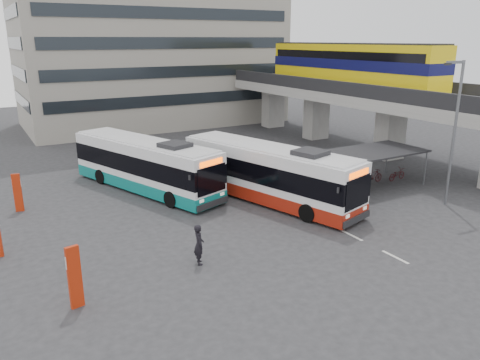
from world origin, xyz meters
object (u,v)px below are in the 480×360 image
bus_main (268,174)px  lamp_post (454,125)px  bus_teal (145,165)px  pedestrian (199,244)px

bus_main → lamp_post: bearing=-50.5°
bus_teal → lamp_post: bearing=-58.1°
pedestrian → bus_teal: bearing=5.8°
bus_main → bus_teal: bus_main is taller
bus_main → lamp_post: 11.57m
bus_teal → lamp_post: 19.86m
bus_main → pedestrian: 9.71m
bus_teal → bus_main: bearing=-64.0°
pedestrian → bus_main: bearing=-39.0°
bus_main → pedestrian: (-7.67, -5.89, -0.81)m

